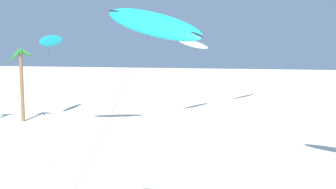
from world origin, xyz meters
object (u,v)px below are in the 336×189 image
Objects in this scene: flying_kite_6 at (194,44)px; flying_kite_7 at (153,24)px; palm_tree_0 at (21,63)px; flying_kite_2 at (52,41)px.

flying_kite_7 reaches higher than flying_kite_6.
flying_kite_2 reaches higher than palm_tree_0.
flying_kite_7 reaches higher than palm_tree_0.
flying_kite_2 is at bearing 122.22° from flying_kite_7.
palm_tree_0 is 5.41m from flying_kite_2.
palm_tree_0 is 0.79× the size of flying_kite_2.
flying_kite_6 reaches higher than palm_tree_0.
palm_tree_0 is at bearing 128.30° from flying_kite_7.
flying_kite_6 is at bearing 94.82° from flying_kite_7.
palm_tree_0 is 0.85× the size of flying_kite_6.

